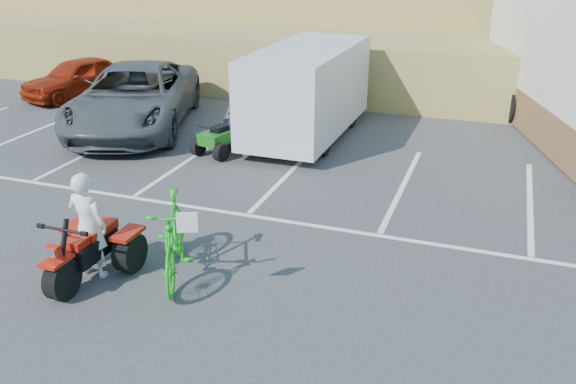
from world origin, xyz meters
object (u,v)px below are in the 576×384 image
(red_car, at_px, (78,77))
(cargo_trailer, at_px, (307,90))
(rider, at_px, (88,225))
(red_trike_atv, at_px, (89,278))
(quad_atv_green, at_px, (221,153))
(green_dirt_bike, at_px, (174,238))
(grey_pickup, at_px, (135,97))
(quad_atv_blue, at_px, (245,144))

(red_car, distance_m, cargo_trailer, 9.22)
(red_car, bearing_deg, rider, -34.15)
(rider, bearing_deg, cargo_trailer, -96.85)
(red_trike_atv, height_order, quad_atv_green, red_trike_atv)
(rider, xyz_separation_m, quad_atv_green, (-0.68, 6.29, -0.91))
(red_trike_atv, relative_size, red_car, 0.44)
(red_car, height_order, quad_atv_green, red_car)
(red_trike_atv, relative_size, green_dirt_bike, 0.77)
(quad_atv_green, bearing_deg, cargo_trailer, 66.30)
(grey_pickup, bearing_deg, red_trike_atv, -81.62)
(rider, bearing_deg, grey_pickup, -62.20)
(grey_pickup, distance_m, red_car, 4.76)
(red_trike_atv, height_order, rider, rider)
(red_trike_atv, bearing_deg, grey_pickup, 117.34)
(rider, relative_size, green_dirt_bike, 0.79)
(grey_pickup, distance_m, quad_atv_blue, 3.77)
(cargo_trailer, height_order, quad_atv_blue, cargo_trailer)
(red_car, bearing_deg, red_trike_atv, -34.55)
(red_car, xyz_separation_m, quad_atv_blue, (7.62, -2.98, -0.68))
(rider, height_order, red_car, rider)
(green_dirt_bike, relative_size, quad_atv_blue, 1.42)
(quad_atv_blue, bearing_deg, green_dirt_bike, -96.54)
(red_trike_atv, bearing_deg, quad_atv_blue, 92.98)
(cargo_trailer, height_order, quad_atv_green, cargo_trailer)
(grey_pickup, distance_m, cargo_trailer, 5.11)
(rider, distance_m, quad_atv_blue, 7.29)
(grey_pickup, bearing_deg, quad_atv_blue, -25.23)
(quad_atv_blue, distance_m, quad_atv_green, 0.97)
(grey_pickup, height_order, cargo_trailer, cargo_trailer)
(red_trike_atv, xyz_separation_m, cargo_trailer, (0.99, 8.55, 1.35))
(grey_pickup, bearing_deg, red_car, 127.94)
(rider, distance_m, grey_pickup, 8.62)
(quad_atv_blue, bearing_deg, red_trike_atv, -107.53)
(green_dirt_bike, xyz_separation_m, quad_atv_green, (-1.98, 5.84, -0.69))
(red_trike_atv, relative_size, quad_atv_blue, 1.09)
(grey_pickup, relative_size, red_car, 1.63)
(grey_pickup, bearing_deg, quad_atv_green, -40.63)
(red_trike_atv, xyz_separation_m, red_car, (-8.02, 10.35, 0.68))
(red_trike_atv, xyz_separation_m, green_dirt_bike, (1.30, 0.60, 0.69))
(red_trike_atv, distance_m, quad_atv_blue, 7.38)
(green_dirt_bike, bearing_deg, rider, 175.40)
(red_trike_atv, distance_m, cargo_trailer, 8.71)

